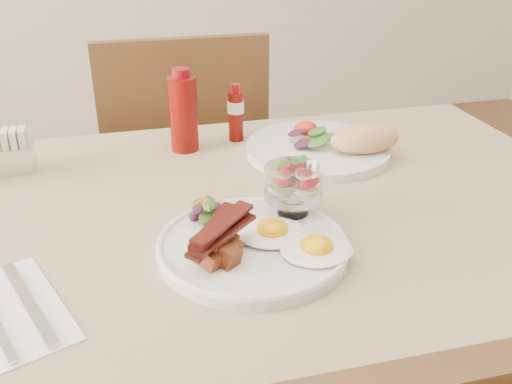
# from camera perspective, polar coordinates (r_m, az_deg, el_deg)

# --- Properties ---
(table) EXTENTS (1.33, 0.88, 0.75)m
(table) POSITION_cam_1_polar(r_m,az_deg,el_deg) (0.97, -2.32, -7.00)
(table) COLOR #4F3518
(table) RESTS_ON ground
(chair_far) EXTENTS (0.42, 0.42, 0.93)m
(chair_far) POSITION_cam_1_polar(r_m,az_deg,el_deg) (1.62, -7.21, 1.63)
(chair_far) COLOR #4F3518
(chair_far) RESTS_ON ground
(main_plate) EXTENTS (0.28, 0.28, 0.02)m
(main_plate) POSITION_cam_1_polar(r_m,az_deg,el_deg) (0.83, -0.32, -5.53)
(main_plate) COLOR silver
(main_plate) RESTS_ON table
(fried_eggs) EXTENTS (0.17, 0.18, 0.03)m
(fried_eggs) POSITION_cam_1_polar(r_m,az_deg,el_deg) (0.82, 3.80, -4.75)
(fried_eggs) COLOR white
(fried_eggs) RESTS_ON main_plate
(bacon_potato_pile) EXTENTS (0.11, 0.11, 0.05)m
(bacon_potato_pile) POSITION_cam_1_polar(r_m,az_deg,el_deg) (0.78, -3.65, -4.94)
(bacon_potato_pile) COLOR maroon
(bacon_potato_pile) RESTS_ON main_plate
(side_salad) EXTENTS (0.07, 0.06, 0.03)m
(side_salad) POSITION_cam_1_polar(r_m,az_deg,el_deg) (0.88, -4.90, -1.93)
(side_salad) COLOR #285215
(side_salad) RESTS_ON main_plate
(fruit_cup) EXTENTS (0.09, 0.09, 0.09)m
(fruit_cup) POSITION_cam_1_polar(r_m,az_deg,el_deg) (0.88, 3.77, 0.86)
(fruit_cup) COLOR white
(fruit_cup) RESTS_ON main_plate
(second_plate) EXTENTS (0.30, 0.29, 0.07)m
(second_plate) POSITION_cam_1_polar(r_m,az_deg,el_deg) (1.16, 7.28, 4.66)
(second_plate) COLOR silver
(second_plate) RESTS_ON table
(ketchup_bottle) EXTENTS (0.08, 0.08, 0.17)m
(ketchup_bottle) POSITION_cam_1_polar(r_m,az_deg,el_deg) (1.17, -7.28, 7.89)
(ketchup_bottle) COLOR #5E0905
(ketchup_bottle) RESTS_ON table
(hot_sauce_bottle) EXTENTS (0.04, 0.04, 0.12)m
(hot_sauce_bottle) POSITION_cam_1_polar(r_m,az_deg,el_deg) (1.22, -2.03, 7.86)
(hot_sauce_bottle) COLOR #5E0905
(hot_sauce_bottle) RESTS_ON table
(sugar_caddy) EXTENTS (0.09, 0.05, 0.08)m
(sugar_caddy) POSITION_cam_1_polar(r_m,az_deg,el_deg) (1.16, -23.50, 3.52)
(sugar_caddy) COLOR silver
(sugar_caddy) RESTS_ON table
(napkin_cutlery) EXTENTS (0.19, 0.24, 0.01)m
(napkin_cutlery) POSITION_cam_1_polar(r_m,az_deg,el_deg) (0.78, -23.28, -10.80)
(napkin_cutlery) COLOR white
(napkin_cutlery) RESTS_ON table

